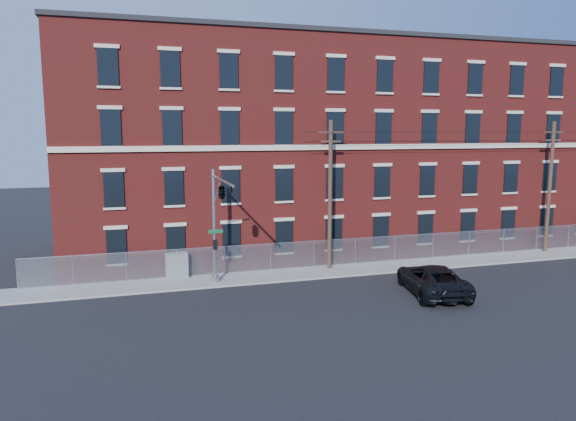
# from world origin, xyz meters

# --- Properties ---
(ground) EXTENTS (140.00, 140.00, 0.00)m
(ground) POSITION_xyz_m (0.00, 0.00, 0.00)
(ground) COLOR black
(ground) RESTS_ON ground
(sidewalk) EXTENTS (65.00, 3.00, 0.12)m
(sidewalk) POSITION_xyz_m (12.00, 5.00, 0.06)
(sidewalk) COLOR #999691
(sidewalk) RESTS_ON ground
(mill_building) EXTENTS (55.30, 14.32, 16.30)m
(mill_building) POSITION_xyz_m (12.00, 13.93, 8.15)
(mill_building) COLOR maroon
(mill_building) RESTS_ON ground
(chain_link_fence) EXTENTS (59.06, 0.06, 1.85)m
(chain_link_fence) POSITION_xyz_m (12.00, 6.30, 1.06)
(chain_link_fence) COLOR #A5A8AD
(chain_link_fence) RESTS_ON ground
(traffic_signal_mast) EXTENTS (0.90, 6.75, 7.00)m
(traffic_signal_mast) POSITION_xyz_m (-6.00, 2.18, 5.39)
(traffic_signal_mast) COLOR #9EA0A5
(traffic_signal_mast) RESTS_ON ground
(utility_pole_near) EXTENTS (1.80, 0.28, 10.00)m
(utility_pole_near) POSITION_xyz_m (2.00, 5.60, 5.34)
(utility_pole_near) COLOR #432E21
(utility_pole_near) RESTS_ON ground
(utility_pole_mid) EXTENTS (1.80, 0.28, 10.00)m
(utility_pole_mid) POSITION_xyz_m (20.00, 5.60, 5.34)
(utility_pole_mid) COLOR #432E21
(utility_pole_mid) RESTS_ON ground
(overhead_wires) EXTENTS (40.00, 0.62, 0.62)m
(overhead_wires) POSITION_xyz_m (20.00, 5.60, 9.12)
(overhead_wires) COLOR black
(overhead_wires) RESTS_ON ground
(pickup_truck) EXTENTS (4.00, 6.62, 1.72)m
(pickup_truck) POSITION_xyz_m (5.80, -1.19, 0.86)
(pickup_truck) COLOR black
(pickup_truck) RESTS_ON ground
(utility_cabinet) EXTENTS (1.41, 0.91, 1.63)m
(utility_cabinet) POSITION_xyz_m (-8.21, 6.00, 0.93)
(utility_cabinet) COLOR slate
(utility_cabinet) RESTS_ON sidewalk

